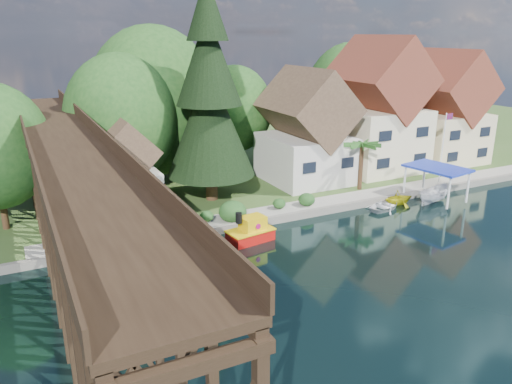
% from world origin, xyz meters
% --- Properties ---
extents(ground, '(140.00, 140.00, 0.00)m').
position_xyz_m(ground, '(0.00, 0.00, 0.00)').
color(ground, black).
rests_on(ground, ground).
extents(bank, '(140.00, 52.00, 0.50)m').
position_xyz_m(bank, '(0.00, 34.00, 0.25)').
color(bank, '#365321').
rests_on(bank, ground).
extents(seawall, '(60.00, 0.40, 0.62)m').
position_xyz_m(seawall, '(4.00, 8.00, 0.31)').
color(seawall, slate).
rests_on(seawall, ground).
extents(promenade, '(50.00, 2.60, 0.06)m').
position_xyz_m(promenade, '(6.00, 9.30, 0.53)').
color(promenade, gray).
rests_on(promenade, bank).
extents(trestle_bridge, '(4.12, 44.18, 9.30)m').
position_xyz_m(trestle_bridge, '(-16.00, 5.17, 5.35)').
color(trestle_bridge, black).
rests_on(trestle_bridge, ground).
extents(house_left, '(7.64, 8.64, 11.02)m').
position_xyz_m(house_left, '(7.00, 16.00, 5.14)').
color(house_left, beige).
rests_on(house_left, bank).
extents(house_center, '(8.65, 9.18, 13.89)m').
position_xyz_m(house_center, '(16.00, 16.50, 6.42)').
color(house_center, beige).
rests_on(house_center, bank).
extents(house_right, '(8.15, 8.64, 12.45)m').
position_xyz_m(house_right, '(25.00, 16.00, 5.78)').
color(house_right, beige).
rests_on(house_right, bank).
extents(shed, '(5.09, 5.40, 7.85)m').
position_xyz_m(shed, '(-11.00, 14.50, 3.83)').
color(shed, beige).
rests_on(shed, bank).
extents(bg_trees, '(49.90, 13.30, 10.57)m').
position_xyz_m(bg_trees, '(1.00, 21.25, 7.29)').
color(bg_trees, '#382314').
rests_on(bg_trees, bank).
extents(shrubs, '(15.76, 2.47, 1.70)m').
position_xyz_m(shrubs, '(-4.60, 9.26, 1.23)').
color(shrubs, '#18451A').
rests_on(shrubs, bank).
extents(conifer, '(7.55, 7.55, 18.60)m').
position_xyz_m(conifer, '(-3.55, 14.54, 9.46)').
color(conifer, '#382314').
rests_on(conifer, bank).
extents(palm_tree, '(3.60, 3.60, 4.75)m').
position_xyz_m(palm_tree, '(9.99, 11.11, 4.65)').
color(palm_tree, '#382314').
rests_on(palm_tree, bank).
extents(flagpole, '(1.07, 0.23, 6.86)m').
position_xyz_m(flagpole, '(18.41, 9.34, 4.71)').
color(flagpole, white).
rests_on(flagpole, bank).
extents(tugboat, '(3.64, 2.36, 2.46)m').
position_xyz_m(tugboat, '(-4.02, 5.71, 0.74)').
color(tugboat, '#AE0F0B').
rests_on(tugboat, ground).
extents(boat_white_a, '(4.19, 3.50, 0.74)m').
position_xyz_m(boat_white_a, '(9.52, 6.79, 0.37)').
color(boat_white_a, white).
rests_on(boat_white_a, ground).
extents(boat_canopy, '(4.37, 5.67, 3.30)m').
position_xyz_m(boat_canopy, '(14.51, 6.17, 1.42)').
color(boat_canopy, white).
rests_on(boat_canopy, ground).
extents(boat_yellow, '(3.01, 2.69, 1.43)m').
position_xyz_m(boat_yellow, '(11.30, 7.20, 0.72)').
color(boat_yellow, yellow).
rests_on(boat_yellow, ground).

